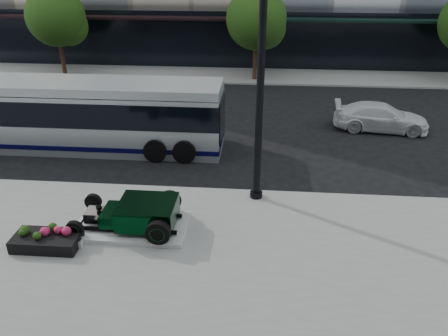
# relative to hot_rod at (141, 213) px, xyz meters

# --- Properties ---
(ground) EXTENTS (120.00, 120.00, 0.00)m
(ground) POSITION_rel_hot_rod_xyz_m (2.04, 4.74, -0.70)
(ground) COLOR black
(ground) RESTS_ON ground
(sidewalk_far) EXTENTS (70.00, 4.00, 0.12)m
(sidewalk_far) POSITION_rel_hot_rod_xyz_m (2.04, 18.74, -0.64)
(sidewalk_far) COLOR gray
(sidewalk_far) RESTS_ON ground
(street_trees) EXTENTS (29.80, 3.80, 5.70)m
(street_trees) POSITION_rel_hot_rod_xyz_m (3.19, 17.82, 3.07)
(street_trees) COLOR black
(street_trees) RESTS_ON sidewalk_far
(display_plinth) EXTENTS (3.40, 1.80, 0.15)m
(display_plinth) POSITION_rel_hot_rod_xyz_m (-0.33, -0.00, -0.50)
(display_plinth) COLOR silver
(display_plinth) RESTS_ON sidewalk_near
(hot_rod) EXTENTS (3.22, 2.00, 0.81)m
(hot_rod) POSITION_rel_hot_rod_xyz_m (0.00, 0.00, 0.00)
(hot_rod) COLOR black
(hot_rod) RESTS_ON display_plinth
(info_plaque) EXTENTS (0.44, 0.36, 0.31)m
(info_plaque) POSITION_rel_hot_rod_xyz_m (-1.72, -1.01, -0.45)
(info_plaque) COLOR silver
(info_plaque) RESTS_ON sidewalk_near
(lamppost) EXTENTS (0.43, 0.43, 7.83)m
(lamppost) POSITION_rel_hot_rod_xyz_m (3.46, 2.27, 3.04)
(lamppost) COLOR black
(lamppost) RESTS_ON sidewalk_near
(flower_planter) EXTENTS (1.89, 0.96, 0.61)m
(flower_planter) POSITION_rel_hot_rod_xyz_m (-2.51, -1.09, -0.35)
(flower_planter) COLOR black
(flower_planter) RESTS_ON sidewalk_near
(transit_bus) EXTENTS (12.12, 2.88, 2.92)m
(transit_bus) POSITION_rel_hot_rod_xyz_m (-4.10, 6.30, 0.79)
(transit_bus) COLOR silver
(transit_bus) RESTS_ON ground
(white_sedan) EXTENTS (4.56, 2.22, 1.28)m
(white_sedan) POSITION_rel_hot_rod_xyz_m (9.28, 9.43, -0.06)
(white_sedan) COLOR white
(white_sedan) RESTS_ON ground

